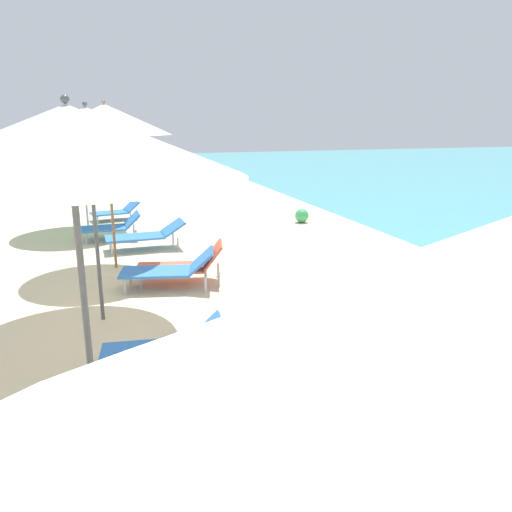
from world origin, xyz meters
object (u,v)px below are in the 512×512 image
object	(u,v)px
lounger_fourth_shoreside	(146,234)
lounger_farthest_shoreside	(116,211)
umbrella_farthest	(79,129)
umbrella_fourth	(105,120)
lounger_third_shoreside	(169,269)
umbrella_second	(69,142)
beach_ball	(302,216)
lounger_farthest_inland	(112,226)
umbrella_third	(87,135)
lounger_fourth_inland	(183,264)
lounger_second_shoreside	(165,349)

from	to	relation	value
lounger_fourth_shoreside	lounger_farthest_shoreside	xyz separation A→B (m)	(-0.45, 3.46, -0.07)
umbrella_farthest	umbrella_fourth	bearing A→B (deg)	-82.14
lounger_third_shoreside	lounger_farthest_shoreside	xyz separation A→B (m)	(-0.54, 6.11, -0.08)
umbrella_second	beach_ball	distance (m)	10.05
lounger_third_shoreside	lounger_farthest_inland	xyz separation A→B (m)	(-0.73, 3.79, -0.01)
umbrella_third	lounger_third_shoreside	xyz separation A→B (m)	(1.06, 1.01, -2.10)
umbrella_third	umbrella_second	bearing A→B (deg)	-92.00
lounger_farthest_shoreside	beach_ball	distance (m)	4.98
lounger_farthest_inland	lounger_farthest_shoreside	bearing A→B (deg)	-94.90
lounger_farthest_shoreside	umbrella_third	bearing A→B (deg)	74.46
lounger_third_shoreside	lounger_fourth_inland	xyz separation A→B (m)	(0.26, 0.25, -0.02)
lounger_third_shoreside	lounger_fourth_shoreside	bearing A→B (deg)	-75.29
umbrella_second	umbrella_third	bearing A→B (deg)	88.00
lounger_third_shoreside	lounger_fourth_inland	bearing A→B (deg)	-123.78
umbrella_second	lounger_fourth_shoreside	world-z (taller)	umbrella_second
lounger_second_shoreside	lounger_farthest_shoreside	distance (m)	8.94
lounger_farthest_shoreside	lounger_farthest_inland	size ratio (longest dim) A/B	1.03
umbrella_second	umbrella_farthest	world-z (taller)	umbrella_second
lounger_fourth_inland	umbrella_farthest	bearing A→B (deg)	-60.07
umbrella_farthest	lounger_farthest_inland	xyz separation A→B (m)	(0.53, -1.22, -2.09)
lounger_fourth_inland	umbrella_farthest	world-z (taller)	umbrella_farthest
lounger_third_shoreside	lounger_fourth_shoreside	world-z (taller)	lounger_third_shoreside
lounger_third_shoreside	lounger_farthest_shoreside	world-z (taller)	lounger_third_shoreside
lounger_fourth_shoreside	lounger_farthest_inland	world-z (taller)	lounger_farthest_inland
lounger_fourth_inland	lounger_farthest_inland	xyz separation A→B (m)	(-0.98, 3.54, 0.00)
umbrella_fourth	umbrella_second	bearing A→B (deg)	-94.14
umbrella_second	lounger_fourth_inland	world-z (taller)	umbrella_second
umbrella_farthest	lounger_farthest_inland	size ratio (longest dim) A/B	2.14
umbrella_third	umbrella_farthest	xyz separation A→B (m)	(-0.20, 6.02, -0.03)
lounger_farthest_inland	beach_ball	distance (m)	4.83
lounger_second_shoreside	lounger_farthest_inland	bearing A→B (deg)	-80.21
lounger_farthest_shoreside	umbrella_farthest	bearing A→B (deg)	45.60
umbrella_farthest	lounger_farthest_inland	world-z (taller)	umbrella_farthest
lounger_second_shoreside	umbrella_third	xyz separation A→B (m)	(-0.60, 1.82, 2.13)
lounger_second_shoreside	lounger_farthest_shoreside	world-z (taller)	lounger_second_shoreside
lounger_farthest_shoreside	beach_ball	bearing A→B (deg)	146.80
lounger_fourth_shoreside	umbrella_farthest	bearing A→B (deg)	-65.03
umbrella_second	umbrella_fourth	xyz separation A→B (m)	(0.40, 5.47, 0.14)
lounger_fourth_inland	umbrella_farthest	xyz separation A→B (m)	(-1.52, 4.77, 2.09)
umbrella_third	beach_ball	world-z (taller)	umbrella_third
lounger_second_shoreside	beach_ball	size ratio (longest dim) A/B	3.73
lounger_fourth_shoreside	umbrella_third	bearing A→B (deg)	73.72
beach_ball	lounger_second_shoreside	bearing A→B (deg)	-122.65
umbrella_fourth	lounger_fourth_inland	xyz separation A→B (m)	(1.03, -1.23, -2.31)
umbrella_third	lounger_farthest_inland	size ratio (longest dim) A/B	2.20
umbrella_farthest	lounger_fourth_inland	bearing A→B (deg)	-72.33
lounger_second_shoreside	umbrella_third	bearing A→B (deg)	-64.14
lounger_fourth_shoreside	lounger_farthest_shoreside	world-z (taller)	lounger_fourth_shoreside
lounger_third_shoreside	umbrella_farthest	world-z (taller)	umbrella_farthest
lounger_farthest_inland	lounger_fourth_inland	bearing A→B (deg)	105.14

